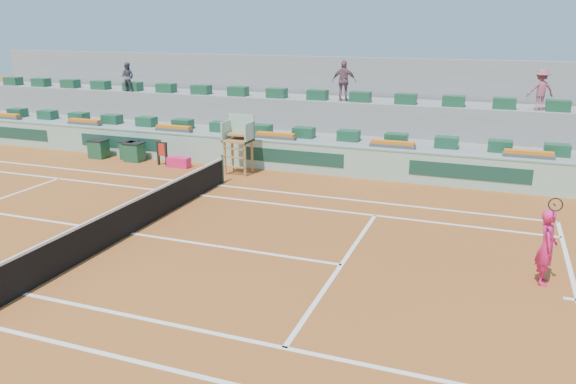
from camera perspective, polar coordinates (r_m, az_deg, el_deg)
name	(u,v)px	position (r m, az deg, el deg)	size (l,w,h in m)	color
ground	(132,234)	(17.24, -15.59, -4.09)	(90.00, 90.00, 0.00)	brown
seating_tier_lower	(269,144)	(26.10, -1.93, 4.93)	(36.00, 4.00, 1.20)	gray
seating_tier_upper	(282,123)	(27.42, -0.66, 7.01)	(36.00, 2.40, 2.60)	gray
stadium_back_wall	(293,100)	(28.77, 0.50, 9.29)	(36.00, 0.40, 4.40)	gray
player_bag	(179,162)	(24.61, -11.02, 2.99)	(0.98, 0.43, 0.43)	#E71E63
spectator_left	(127,77)	(30.26, -16.00, 11.18)	(0.71, 0.55, 1.46)	#4B4B57
spectator_mid	(344,81)	(25.46, 5.71, 11.16)	(1.05, 0.44, 1.79)	#7B5260
spectator_right	(541,90)	(24.79, 24.28, 9.45)	(1.06, 0.61, 1.63)	#984C5C
court_lines	(132,233)	(17.24, -15.59, -4.07)	(23.89, 11.09, 0.01)	white
tennis_net	(130,217)	(17.07, -15.73, -2.44)	(0.10, 11.97, 1.10)	black
advertising_hoarding	(250,153)	(24.10, -3.87, 3.99)	(36.00, 0.34, 1.26)	#94BAA3
umpire_chair	(239,136)	(23.04, -5.00, 5.68)	(1.10, 0.90, 2.40)	olive
seat_row_lower	(261,129)	(25.12, -2.73, 6.37)	(32.90, 0.60, 0.44)	#184A2F
seat_row_upper	(277,93)	(26.65, -1.14, 10.03)	(32.90, 0.60, 0.44)	#184A2F
flower_planters	(223,132)	(25.06, -6.63, 6.04)	(26.80, 0.36, 0.28)	#4D4D4D
drink_cooler_a	(134,152)	(26.12, -15.36, 3.95)	(0.82, 0.71, 0.84)	#17462C
drink_cooler_b	(129,150)	(26.57, -15.82, 4.13)	(0.72, 0.62, 0.84)	#17462C
drink_cooler_c	(99,149)	(27.25, -18.68, 4.18)	(0.79, 0.69, 0.84)	#17462C
towel_rack	(162,152)	(25.01, -12.68, 4.02)	(0.53, 0.09, 1.03)	black
tennis_player	(547,247)	(14.59, 24.81, -5.06)	(0.44, 0.90, 2.28)	#E71E63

